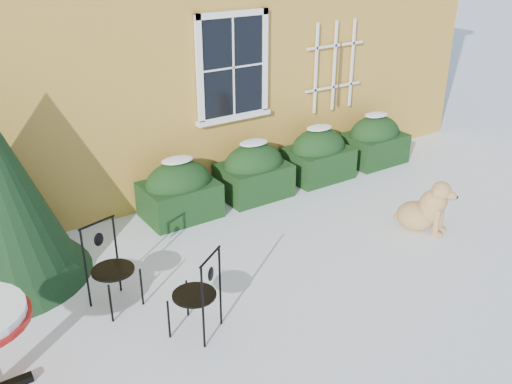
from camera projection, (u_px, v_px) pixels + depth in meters
ground at (304, 292)px, 6.65m from camera, size 80.00×80.00×0.00m
hedge_row at (287, 163)px, 9.24m from camera, size 4.95×0.80×0.91m
patio_chair_near at (198, 293)px, 5.79m from camera, size 0.59×0.59×0.96m
patio_chair_far at (110, 266)px, 6.23m from camera, size 0.54×0.53×0.99m
dog at (426, 209)px, 7.90m from camera, size 0.68×0.87×0.79m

